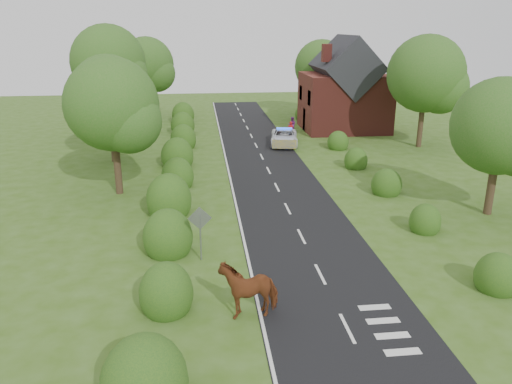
{
  "coord_description": "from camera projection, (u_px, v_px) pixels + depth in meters",
  "views": [
    {
      "loc": [
        -4.86,
        -18.48,
        10.04
      ],
      "look_at": [
        -1.9,
        7.4,
        1.3
      ],
      "focal_mm": 35.0,
      "sensor_mm": 36.0,
      "label": 1
    }
  ],
  "objects": [
    {
      "name": "road_markings",
      "position": [
        251.0,
        184.0,
        33.13
      ],
      "size": [
        4.96,
        70.0,
        0.01
      ],
      "color": "white",
      "rests_on": "road"
    },
    {
      "name": "hedgerow_left",
      "position": [
        175.0,
        181.0,
        31.2
      ],
      "size": [
        2.75,
        50.41,
        3.0
      ],
      "color": "#1D491A",
      "rests_on": "ground"
    },
    {
      "name": "tree_left_b",
      "position": [
        112.0,
        96.0,
        37.02
      ],
      "size": [
        5.74,
        5.6,
        8.07
      ],
      "color": "#332316",
      "rests_on": "ground"
    },
    {
      "name": "ground",
      "position": [
        320.0,
        275.0,
        21.13
      ],
      "size": [
        120.0,
        120.0,
        0.0
      ],
      "primitive_type": "plane",
      "color": "#385A15"
    },
    {
      "name": "pedestrian_red",
      "position": [
        290.0,
        130.0,
        46.08
      ],
      "size": [
        0.63,
        0.44,
        1.62
      ],
      "primitive_type": "imported",
      "rotation": [
        0.0,
        0.0,
        3.23
      ],
      "color": "#A31216",
      "rests_on": "ground"
    },
    {
      "name": "tree_left_c",
      "position": [
        112.0,
        65.0,
        45.78
      ],
      "size": [
        6.97,
        6.8,
        10.22
      ],
      "color": "#332316",
      "rests_on": "ground"
    },
    {
      "name": "house",
      "position": [
        345.0,
        92.0,
        49.2
      ],
      "size": [
        8.0,
        7.4,
        9.17
      ],
      "color": "maroon",
      "rests_on": "ground"
    },
    {
      "name": "tree_right_b",
      "position": [
        430.0,
        77.0,
        41.35
      ],
      "size": [
        6.56,
        6.4,
        9.4
      ],
      "color": "#332316",
      "rests_on": "ground"
    },
    {
      "name": "pedestrian_purple",
      "position": [
        292.0,
        125.0,
        48.64
      ],
      "size": [
        0.87,
        0.74,
        1.57
      ],
      "primitive_type": "imported",
      "rotation": [
        0.0,
        0.0,
        2.94
      ],
      "color": "#75297A",
      "rests_on": "ground"
    },
    {
      "name": "hedgerow_right",
      "position": [
        380.0,
        180.0,
        32.22
      ],
      "size": [
        2.1,
        45.78,
        2.1
      ],
      "color": "#1D491A",
      "rests_on": "ground"
    },
    {
      "name": "tree_left_a",
      "position": [
        116.0,
        109.0,
        29.55
      ],
      "size": [
        5.74,
        5.6,
        8.38
      ],
      "color": "#332316",
      "rests_on": "ground"
    },
    {
      "name": "cow",
      "position": [
        249.0,
        291.0,
        18.16
      ],
      "size": [
        2.59,
        1.66,
        1.71
      ],
      "primitive_type": "imported",
      "rotation": [
        0.0,
        0.0,
        -1.4
      ],
      "color": "brown",
      "rests_on": "ground"
    },
    {
      "name": "road_sign",
      "position": [
        200.0,
        226.0,
        21.95
      ],
      "size": [
        1.06,
        0.08,
        2.53
      ],
      "color": "gray",
      "rests_on": "ground"
    },
    {
      "name": "tree_right_a",
      "position": [
        506.0,
        131.0,
        26.35
      ],
      "size": [
        5.33,
        5.2,
        7.56
      ],
      "color": "#332316",
      "rests_on": "ground"
    },
    {
      "name": "tree_right_c",
      "position": [
        324.0,
        69.0,
        56.07
      ],
      "size": [
        6.15,
        6.0,
        8.58
      ],
      "color": "#332316",
      "rests_on": "ground"
    },
    {
      "name": "road",
      "position": [
        270.0,
        174.0,
        35.25
      ],
      "size": [
        6.0,
        70.0,
        0.02
      ],
      "primitive_type": "cube",
      "color": "black",
      "rests_on": "ground"
    },
    {
      "name": "tree_left_d",
      "position": [
        149.0,
        66.0,
        55.77
      ],
      "size": [
        6.15,
        6.0,
        8.89
      ],
      "color": "#332316",
      "rests_on": "ground"
    },
    {
      "name": "police_van",
      "position": [
        284.0,
        137.0,
        43.81
      ],
      "size": [
        3.03,
        5.25,
        1.51
      ],
      "rotation": [
        0.0,
        0.0,
        -0.16
      ],
      "color": "white",
      "rests_on": "ground"
    }
  ]
}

